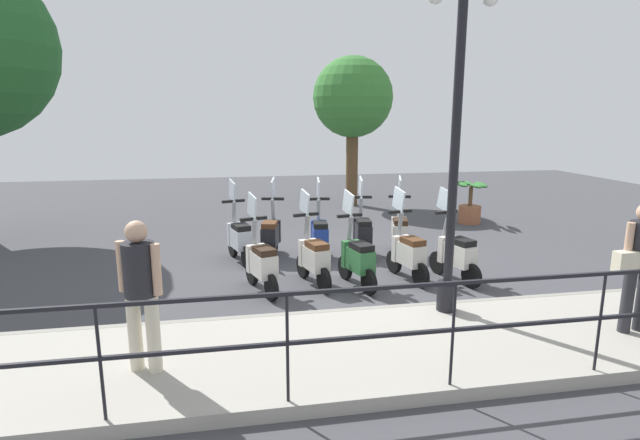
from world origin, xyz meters
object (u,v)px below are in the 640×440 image
Objects in this scene: scooter_near_3 at (313,257)px; scooter_near_2 at (357,258)px; lamp_post_near at (454,163)px; scooter_far_1 at (362,232)px; tree_distant at (353,99)px; scooter_far_0 at (399,231)px; potted_palm at (470,206)px; scooter_near_1 at (408,252)px; pedestrian_distant at (140,285)px; scooter_near_0 at (455,253)px; scooter_near_4 at (261,262)px; pedestrian_with_bag at (639,258)px; scooter_far_4 at (239,237)px; scooter_far_3 at (271,234)px; scooter_far_2 at (320,234)px.

scooter_near_2 is at bearing -121.67° from scooter_near_3.
lamp_post_near is 3.67m from scooter_far_1.
tree_distant is 6.21m from scooter_far_0.
scooter_near_1 reaches higher than potted_palm.
pedestrian_distant reaches higher than scooter_near_0.
potted_palm is at bearing -71.23° from scooter_near_4.
pedestrian_distant is 3.87m from scooter_near_2.
scooter_far_1 is (-2.43, 3.50, 0.04)m from potted_palm.
scooter_near_2 is (-4.16, 4.05, 0.04)m from potted_palm.
scooter_near_3 is at bearing 147.43° from scooter_far_1.
pedestrian_with_bag and pedestrian_distant have the same top height.
pedestrian_with_bag is 5.08m from scooter_near_4.
scooter_near_3 and scooter_far_1 have the same top height.
scooter_near_0 is at bearing -132.72° from scooter_far_4.
scooter_far_0 is at bearing -88.25° from scooter_far_1.
scooter_far_3 is at bearing 113.62° from potted_palm.
scooter_far_3 is at bearing 84.55° from scooter_far_2.
tree_distant is 4.17× the size of potted_palm.
scooter_far_4 is at bearing 93.37° from scooter_far_2.
scooter_near_3 is 1.00× the size of scooter_far_4.
scooter_near_0 is (2.56, 1.10, -0.60)m from pedestrian_with_bag.
pedestrian_with_bag is at bearing -123.52° from scooter_far_3.
scooter_near_2 is at bearing -108.64° from scooter_near_4.
scooter_far_1 and scooter_far_4 have the same top height.
scooter_far_2 is at bearing -86.78° from scooter_far_3.
tree_distant is at bearing -18.66° from scooter_near_1.
scooter_near_0 is at bearing -115.82° from scooter_near_1.
scooter_near_0 is 1.69m from scooter_near_2.
scooter_near_3 is 1.73m from scooter_far_3.
pedestrian_distant is 5.94m from scooter_far_0.
scooter_near_4 is 1.00× the size of scooter_far_1.
scooter_near_3 is at bearing 129.86° from potted_palm.
lamp_post_near is 4.23× the size of potted_palm.
scooter_near_1 is at bearing 30.89° from pedestrian_with_bag.
pedestrian_with_bag is 6.88m from potted_palm.
pedestrian_distant is 1.03× the size of scooter_far_3.
potted_palm is at bearing -142.56° from tree_distant.
scooter_near_1 is 3.17m from scooter_far_4.
scooter_far_3 is at bearing 38.88° from pedestrian_with_bag.
pedestrian_with_bag reaches higher than scooter_far_2.
scooter_far_2 is (-0.05, 0.86, 0.00)m from scooter_far_1.
tree_distant is 7.09m from scooter_far_4.
scooter_far_0 is at bearing -77.69° from scooter_near_4.
scooter_near_0 is (1.52, -0.83, -1.66)m from lamp_post_near.
scooter_near_4 is at bearing 135.64° from scooter_far_1.
scooter_near_2 is at bearing 168.76° from scooter_far_1.
scooter_far_3 is 0.63m from scooter_far_4.
lamp_post_near reaches higher than potted_palm.
pedestrian_with_bag is at bearing -149.37° from scooter_far_4.
scooter_far_2 and scooter_far_3 have the same top height.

